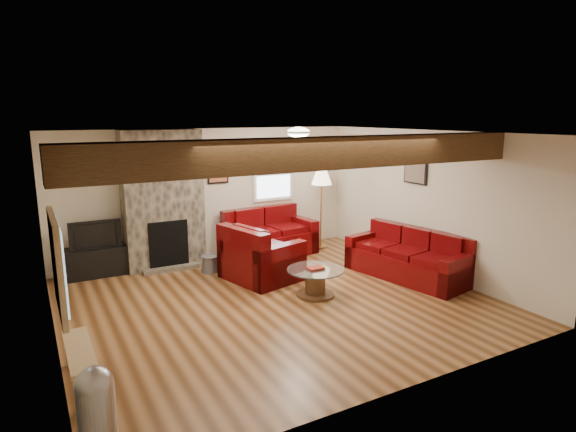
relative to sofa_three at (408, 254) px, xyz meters
name	(u,v)px	position (x,y,z in m)	size (l,w,h in m)	color
room	(275,220)	(-2.48, 0.13, 0.84)	(8.00, 8.00, 8.00)	brown
oak_beam	(323,153)	(-2.48, -1.12, 1.90)	(6.00, 0.36, 0.38)	black
chimney_breast	(163,201)	(-3.48, 2.62, 0.81)	(1.40, 0.67, 2.50)	#342F28
back_window	(273,174)	(-1.13, 2.84, 1.14)	(0.90, 0.08, 1.10)	white
hatch_window	(58,265)	(-5.44, -1.37, 1.04)	(0.08, 1.00, 0.90)	tan
ceiling_dome	(298,134)	(-1.58, 1.03, 2.03)	(0.40, 0.40, 0.18)	white
artwork_back	(218,170)	(-2.33, 2.84, 1.29)	(0.42, 0.06, 0.52)	black
artwork_right	(415,172)	(0.48, 0.43, 1.34)	(0.06, 0.55, 0.42)	black
sofa_three	(408,254)	(0.00, 0.00, 0.00)	(2.12, 0.89, 0.82)	#460505
loveseat	(270,232)	(-1.44, 2.36, 0.05)	(1.72, 0.99, 0.91)	#460505
armchair_red	(262,252)	(-2.23, 1.14, 0.06)	(1.17, 1.02, 0.94)	#460505
coffee_table	(315,282)	(-1.85, 0.03, -0.19)	(0.88, 0.88, 0.46)	#422415
tv_cabinet	(97,261)	(-4.67, 2.66, -0.15)	(1.02, 0.41, 0.51)	black
television	(95,234)	(-4.67, 2.66, 0.35)	(0.85, 0.11, 0.49)	black
floor_lamp	(322,182)	(-0.27, 2.33, 0.99)	(0.42, 0.42, 1.64)	tan
pine_bench	(81,367)	(-5.31, -0.95, -0.21)	(0.25, 1.09, 0.41)	tan
pedal_bin	(97,411)	(-5.30, -2.12, -0.02)	(0.31, 0.31, 0.78)	#A1A1A6
coal_bucket	(210,263)	(-2.88, 1.92, -0.26)	(0.32, 0.32, 0.31)	slate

